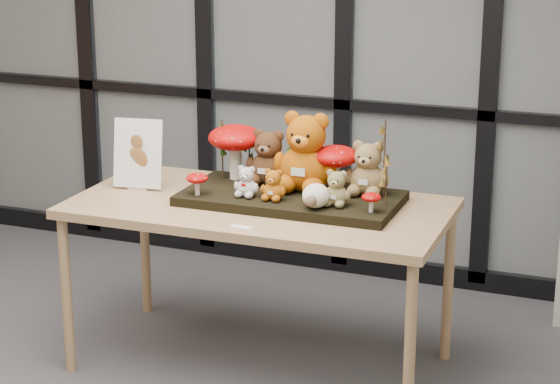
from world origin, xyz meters
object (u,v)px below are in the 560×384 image
at_px(bear_brown_medium, 269,154).
at_px(sign_holder, 138,156).
at_px(mushroom_back_left, 236,149).
at_px(mushroom_back_right, 335,166).
at_px(mushroom_front_right, 371,201).
at_px(diorama_tray, 291,198).
at_px(bear_small_yellow, 274,183).
at_px(display_table, 260,217).
at_px(bear_tan_back, 368,165).
at_px(plush_cream_hedgehog, 316,195).
at_px(mushroom_front_left, 197,183).
at_px(bear_white_bow, 247,180).
at_px(bear_pooh_yellow, 306,147).
at_px(bear_beige_small, 337,186).

height_order(bear_brown_medium, sign_holder, sign_holder).
bearing_deg(sign_holder, mushroom_back_left, 16.18).
distance_m(mushroom_back_right, mushroom_front_right, 0.37).
xyz_separation_m(diorama_tray, bear_small_yellow, (-0.04, -0.12, 0.10)).
relative_size(display_table, bear_small_yellow, 11.03).
xyz_separation_m(diorama_tray, bear_tan_back, (0.34, 0.13, 0.16)).
relative_size(plush_cream_hedgehog, mushroom_back_left, 0.41).
height_order(bear_brown_medium, bear_small_yellow, bear_brown_medium).
relative_size(plush_cream_hedgehog, mushroom_front_left, 1.07).
xyz_separation_m(diorama_tray, mushroom_back_right, (0.18, 0.12, 0.14)).
xyz_separation_m(diorama_tray, bear_white_bow, (-0.18, -0.11, 0.10)).
xyz_separation_m(bear_small_yellow, mushroom_front_right, (0.48, -0.01, -0.03)).
bearing_deg(mushroom_front_left, mushroom_front_right, 3.09).
bearing_deg(bear_small_yellow, sign_holder, 174.38).
bearing_deg(display_table, bear_white_bow, -136.50).
bearing_deg(display_table, diorama_tray, 26.57).
bearing_deg(mushroom_front_right, bear_white_bow, 178.22).
bearing_deg(bear_white_bow, mushroom_front_left, -165.01).
distance_m(display_table, mushroom_front_right, 0.59).
bearing_deg(bear_brown_medium, plush_cream_hedgehog, -40.38).
height_order(display_table, sign_holder, sign_holder).
xyz_separation_m(display_table, bear_pooh_yellow, (0.17, 0.16, 0.32)).
bearing_deg(sign_holder, plush_cream_hedgehog, -14.88).
height_order(bear_small_yellow, bear_white_bow, same).
distance_m(display_table, bear_brown_medium, 0.32).
bearing_deg(diorama_tray, mushroom_front_left, -157.11).
bearing_deg(mushroom_front_left, bear_pooh_yellow, 31.33).
bearing_deg(diorama_tray, display_table, -153.43).
bearing_deg(display_table, mushroom_back_left, 134.70).
bearing_deg(mushroom_front_left, bear_white_bow, 15.91).
bearing_deg(mushroom_front_left, bear_beige_small, 7.35).
bearing_deg(mushroom_front_right, bear_beige_small, 167.20).
xyz_separation_m(bear_small_yellow, mushroom_front_left, (-0.36, -0.06, -0.02)).
distance_m(bear_white_bow, plush_cream_hedgehog, 0.37).
height_order(bear_white_bow, mushroom_back_right, mushroom_back_right).
bearing_deg(diorama_tray, bear_white_bow, -148.36).
bearing_deg(bear_small_yellow, mushroom_front_right, -2.45).
relative_size(bear_small_yellow, plush_cream_hedgehog, 1.31).
xyz_separation_m(display_table, plush_cream_hedgehog, (0.32, -0.09, 0.17)).
relative_size(mushroom_front_right, sign_holder, 0.28).
bearing_deg(diorama_tray, bear_pooh_yellow, 65.00).
bearing_deg(bear_beige_small, mushroom_back_left, 157.80).
distance_m(display_table, mushroom_back_right, 0.43).
height_order(diorama_tray, mushroom_front_left, mushroom_front_left).
distance_m(display_table, diorama_tray, 0.17).
xyz_separation_m(bear_white_bow, mushroom_back_left, (-0.17, 0.26, 0.07)).
bearing_deg(display_table, bear_beige_small, -4.42).
bearing_deg(bear_white_bow, sign_holder, 173.90).
bearing_deg(mushroom_back_left, bear_white_bow, -56.36).
xyz_separation_m(bear_brown_medium, bear_beige_small, (0.42, -0.22, -0.06)).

